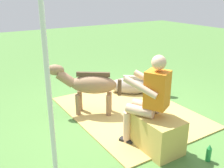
# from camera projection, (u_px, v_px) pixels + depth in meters

# --- Properties ---
(ground_plane) EXTENTS (24.00, 24.00, 0.00)m
(ground_plane) POSITION_uv_depth(u_px,v_px,m) (121.00, 116.00, 4.80)
(ground_plane) COLOR #4C7A38
(hay_patch) EXTENTS (2.75, 2.04, 0.02)m
(hay_patch) POSITION_uv_depth(u_px,v_px,m) (129.00, 112.00, 4.94)
(hay_patch) COLOR tan
(hay_patch) RESTS_ON ground
(hay_bale) EXTENTS (0.71, 0.49, 0.51)m
(hay_bale) POSITION_uv_depth(u_px,v_px,m) (157.00, 133.00, 3.72)
(hay_bale) COLOR tan
(hay_bale) RESTS_ON ground
(person_seated) EXTENTS (0.72, 0.60, 1.39)m
(person_seated) POSITION_uv_depth(u_px,v_px,m) (149.00, 97.00, 3.64)
(person_seated) COLOR #D8AD8C
(person_seated) RESTS_ON ground
(pony_standing) EXTENTS (0.93, 1.16, 0.95)m
(pony_standing) POSITION_uv_depth(u_px,v_px,m) (89.00, 85.00, 4.69)
(pony_standing) COLOR #8C6B4C
(pony_standing) RESTS_ON ground
(pony_lying) EXTENTS (1.07, 1.20, 0.42)m
(pony_lying) POSITION_uv_depth(u_px,v_px,m) (134.00, 86.00, 5.77)
(pony_lying) COLOR gray
(pony_lying) RESTS_ON ground
(soda_bottle) EXTENTS (0.07, 0.07, 0.25)m
(soda_bottle) POSITION_uv_depth(u_px,v_px,m) (209.00, 153.00, 3.49)
(soda_bottle) COLOR #268C3F
(soda_bottle) RESTS_ON ground
(tent_pole_left) EXTENTS (0.06, 0.06, 2.43)m
(tent_pole_left) POSITION_uv_depth(u_px,v_px,m) (48.00, 82.00, 2.91)
(tent_pole_left) COLOR silver
(tent_pole_left) RESTS_ON ground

